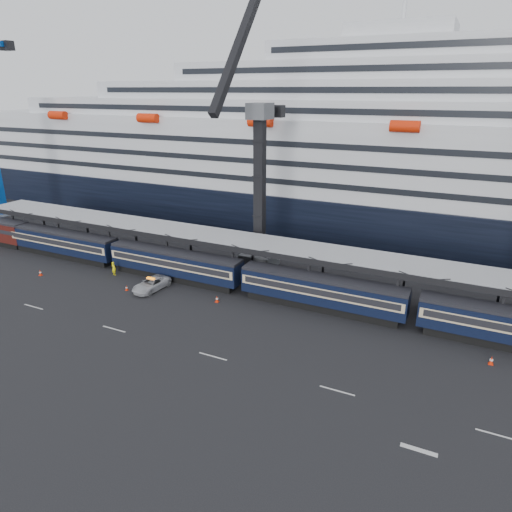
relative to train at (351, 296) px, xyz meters
The scene contains 12 objects.
ground 11.25m from the train, 65.06° to the right, with size 260.00×260.00×0.00m, color black.
lane_markings 20.02m from the train, 49.95° to the right, with size 111.00×4.27×0.02m.
train is the anchor object (origin of this frame).
canopy 6.85m from the train, 40.71° to the left, with size 130.00×6.25×5.53m.
cruise_ship 37.56m from the train, 84.34° to the left, with size 214.09×28.84×34.00m.
crane_dark_near 20.10m from the train, 150.76° to the left, with size 4.50×17.75×35.08m.
pickup_truck 24.46m from the train, behind, with size 2.46×5.34×1.48m, color #ABACB2.
worker 31.75m from the train, behind, with size 0.69×0.46×1.91m, color #FCEF0D.
traffic_cone_a 41.11m from the train, behind, with size 0.42×0.42×0.84m.
traffic_cone_b 27.43m from the train, 167.98° to the right, with size 0.34×0.34×0.67m.
traffic_cone_c 15.46m from the train, 165.95° to the right, with size 0.41×0.41×0.83m.
traffic_cone_d 14.88m from the train, 16.18° to the right, with size 0.42×0.42×0.85m.
Camera 1 is at (5.65, -35.56, 23.60)m, focal length 32.00 mm.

